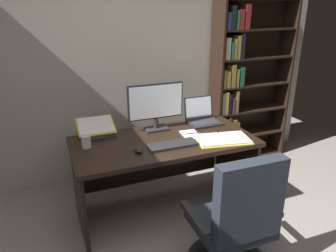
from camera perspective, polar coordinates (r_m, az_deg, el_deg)
wall_back at (r=3.52m, az=-7.42°, el=13.27°), size 4.62×0.12×2.82m
desk at (r=3.01m, az=-1.27°, el=-5.40°), size 1.60×0.77×0.74m
bookshelf at (r=3.97m, az=12.83°, el=7.09°), size 0.98×0.28×1.91m
office_chair at (r=2.40m, az=11.85°, el=-17.04°), size 0.62×0.60×0.98m
monitor at (r=3.01m, az=-2.17°, el=3.49°), size 0.54×0.16×0.44m
laptop at (r=3.26m, az=6.09°, el=1.49°), size 0.31×0.29×0.24m
keyboard at (r=2.73m, az=0.85°, el=-3.34°), size 0.42×0.15×0.02m
computer_mouse at (r=2.63m, az=-5.21°, el=-4.17°), size 0.06×0.10×0.04m
reading_stand_with_book at (r=3.01m, az=-12.49°, el=-0.25°), size 0.33×0.30×0.13m
open_binder at (r=2.88m, az=9.62°, el=-2.30°), size 0.51×0.36×0.02m
notepad at (r=2.96m, az=3.99°, el=-1.50°), size 0.16×0.22×0.01m
pen at (r=2.96m, az=4.35°, el=-1.28°), size 0.14×0.02×0.01m
coffee_mug at (r=2.77m, az=-14.20°, el=-2.65°), size 0.08×0.08×0.11m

